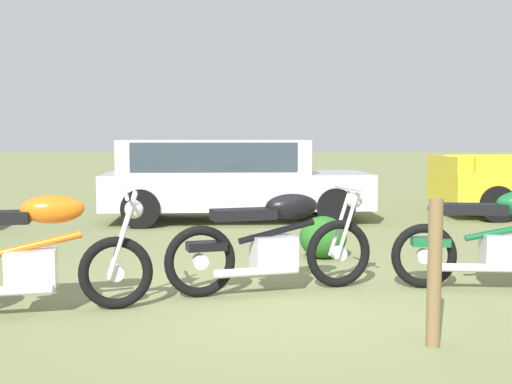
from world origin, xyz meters
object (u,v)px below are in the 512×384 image
object	(u,v)px
motorcycle_orange	(32,255)
motorcycle_black	(274,242)
fence_post_wooden	(434,273)
motorcycle_green	(505,240)
car_silver	(226,174)
shrub_low	(323,237)

from	to	relation	value
motorcycle_orange	motorcycle_black	world-z (taller)	same
motorcycle_orange	fence_post_wooden	distance (m)	3.22
motorcycle_green	motorcycle_orange	bearing A→B (deg)	-164.56
car_silver	fence_post_wooden	distance (m)	6.99
car_silver	shrub_low	size ratio (longest dim) A/B	8.08
motorcycle_orange	motorcycle_green	world-z (taller)	same
motorcycle_orange	fence_post_wooden	xyz separation A→B (m)	(3.00, -1.18, 0.03)
fence_post_wooden	shrub_low	bearing A→B (deg)	90.97
shrub_low	motorcycle_green	bearing A→B (deg)	-51.76
motorcycle_orange	motorcycle_green	xyz separation A→B (m)	(4.34, 0.36, -0.01)
motorcycle_green	shrub_low	world-z (taller)	motorcycle_green
motorcycle_green	car_silver	size ratio (longest dim) A/B	0.45
motorcycle_orange	motorcycle_black	size ratio (longest dim) A/B	1.00
motorcycle_green	fence_post_wooden	distance (m)	2.04
shrub_low	motorcycle_orange	bearing A→B (deg)	-144.14
motorcycle_orange	shrub_low	xyz separation A→B (m)	(2.95, 2.13, -0.24)
motorcycle_green	fence_post_wooden	world-z (taller)	fence_post_wooden
motorcycle_black	car_silver	bearing A→B (deg)	81.16
shrub_low	fence_post_wooden	xyz separation A→B (m)	(0.06, -3.31, 0.27)
car_silver	shrub_low	world-z (taller)	car_silver
motorcycle_orange	car_silver	world-z (taller)	car_silver
motorcycle_green	car_silver	bearing A→B (deg)	124.21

